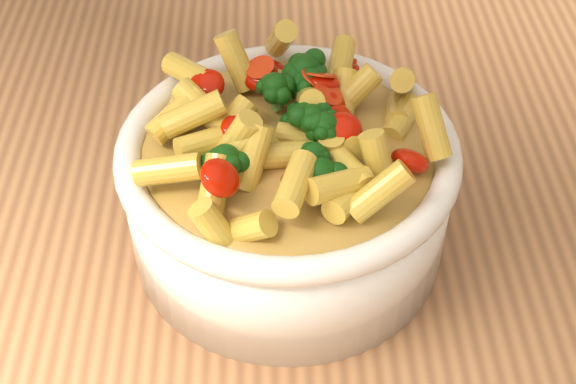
{
  "coord_description": "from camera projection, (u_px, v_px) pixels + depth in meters",
  "views": [
    {
      "loc": [
        0.05,
        -0.41,
        1.32
      ],
      "look_at": [
        0.06,
        -0.03,
        0.95
      ],
      "focal_mm": 50.0,
      "sensor_mm": 36.0,
      "label": 1
    }
  ],
  "objects": [
    {
      "name": "pasta_salad",
      "position": [
        288.0,
        122.0,
        0.49
      ],
      "size": [
        0.17,
        0.17,
        0.04
      ],
      "color": "gold",
      "rests_on": "serving_bowl"
    },
    {
      "name": "serving_bowl",
      "position": [
        288.0,
        191.0,
        0.53
      ],
      "size": [
        0.22,
        0.22,
        0.09
      ],
      "color": "white",
      "rests_on": "table"
    },
    {
      "name": "table",
      "position": [
        216.0,
        302.0,
        0.65
      ],
      "size": [
        1.2,
        0.8,
        0.9
      ],
      "color": "#B37A4D",
      "rests_on": "ground"
    }
  ]
}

